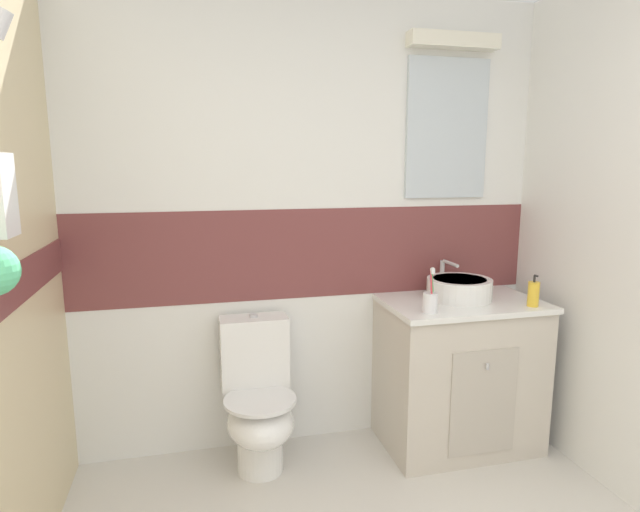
% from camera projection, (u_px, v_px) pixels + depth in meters
% --- Properties ---
extents(wall_back_tiled, '(3.20, 0.20, 2.50)m').
position_uv_depth(wall_back_tiled, '(314.00, 224.00, 2.94)').
color(wall_back_tiled, white).
rests_on(wall_back_tiled, ground_plane).
extents(vanity_cabinet, '(0.86, 0.57, 0.85)m').
position_uv_depth(vanity_cabinet, '(458.00, 373.00, 2.96)').
color(vanity_cabinet, beige).
rests_on(vanity_cabinet, ground_plane).
extents(sink_basin, '(0.36, 0.40, 0.19)m').
position_uv_depth(sink_basin, '(459.00, 288.00, 2.91)').
color(sink_basin, white).
rests_on(sink_basin, vanity_cabinet).
extents(toilet, '(0.37, 0.50, 0.80)m').
position_uv_depth(toilet, '(258.00, 401.00, 2.73)').
color(toilet, white).
rests_on(toilet, ground_plane).
extents(toothbrush_cup, '(0.07, 0.07, 0.23)m').
position_uv_depth(toothbrush_cup, '(430.00, 301.00, 2.64)').
color(toothbrush_cup, white).
rests_on(toothbrush_cup, vanity_cabinet).
extents(soap_dispenser, '(0.06, 0.06, 0.17)m').
position_uv_depth(soap_dispenser, '(533.00, 294.00, 2.76)').
color(soap_dispenser, yellow).
rests_on(soap_dispenser, vanity_cabinet).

